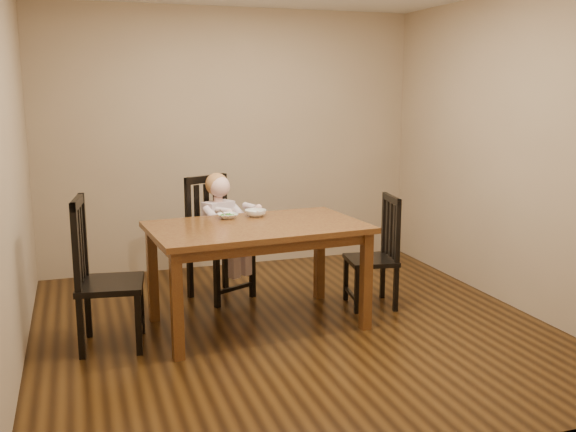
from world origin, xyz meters
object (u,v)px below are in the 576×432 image
object	(u,v)px
bowl_peas	(228,216)
bowl_veg	(256,213)
chair_left	(102,276)
chair_child	(217,240)
toddler	(220,224)
dining_table	(257,236)
chair_right	(376,254)

from	to	relation	value
bowl_peas	bowl_veg	bearing A→B (deg)	3.28
bowl_peas	bowl_veg	world-z (taller)	bowl_veg
chair_left	bowl_veg	world-z (taller)	chair_left
chair_child	bowl_veg	size ratio (longest dim) A/B	6.16
toddler	bowl_veg	distance (m)	0.54
dining_table	bowl_peas	distance (m)	0.36
chair_child	chair_left	bearing A→B (deg)	14.44
chair_left	toddler	bearing A→B (deg)	136.71
chair_right	bowl_peas	distance (m)	1.35
toddler	bowl_peas	size ratio (longest dim) A/B	3.69
dining_table	bowl_veg	distance (m)	0.35
chair_left	bowl_veg	size ratio (longest dim) A/B	6.24
dining_table	chair_right	world-z (taller)	chair_right
toddler	bowl_peas	distance (m)	0.51
dining_table	toddler	xyz separation A→B (m)	(-0.12, 0.78, -0.05)
chair_left	chair_right	size ratio (longest dim) A/B	1.15
toddler	bowl_peas	xyz separation A→B (m)	(-0.04, -0.48, 0.16)
chair_left	dining_table	bearing A→B (deg)	101.35
chair_child	chair_left	xyz separation A→B (m)	(-1.04, -0.90, 0.01)
dining_table	bowl_veg	size ratio (longest dim) A/B	9.68
chair_right	bowl_veg	bearing A→B (deg)	88.89
dining_table	chair_left	xyz separation A→B (m)	(-1.19, -0.07, -0.20)
chair_left	chair_right	xyz separation A→B (m)	(2.31, 0.21, -0.07)
bowl_peas	toddler	bearing A→B (deg)	85.08
chair_child	bowl_peas	size ratio (longest dim) A/B	6.68
chair_child	bowl_veg	xyz separation A→B (m)	(0.23, -0.52, 0.33)
dining_table	chair_child	bearing A→B (deg)	100.07
chair_left	chair_right	bearing A→B (deg)	103.24
dining_table	toddler	size ratio (longest dim) A/B	2.84
chair_right	toddler	size ratio (longest dim) A/B	1.60
chair_child	dining_table	bearing A→B (deg)	73.70
toddler	bowl_veg	world-z (taller)	toddler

